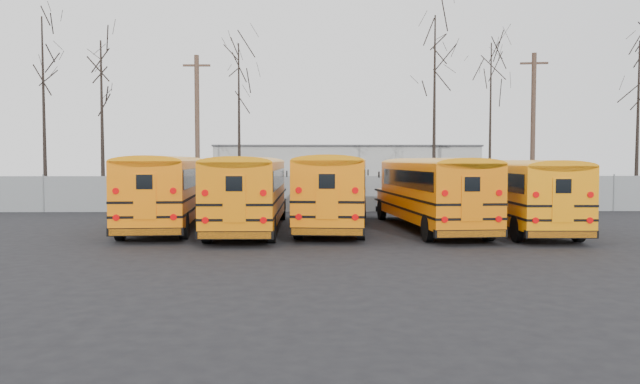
{
  "coord_description": "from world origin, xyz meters",
  "views": [
    {
      "loc": [
        -1.41,
        -22.83,
        2.93
      ],
      "look_at": [
        -0.85,
        2.48,
        1.6
      ],
      "focal_mm": 35.0,
      "sensor_mm": 36.0,
      "label": 1
    }
  ],
  "objects_px": {
    "bus_e": "(518,189)",
    "bus_c": "(335,185)",
    "bus_a": "(166,186)",
    "utility_pole_right": "(533,128)",
    "bus_d": "(432,187)",
    "bus_b": "(249,187)",
    "utility_pole_left": "(197,130)"
  },
  "relations": [
    {
      "from": "bus_b",
      "to": "bus_e",
      "type": "relative_size",
      "value": 1.04
    },
    {
      "from": "utility_pole_right",
      "to": "bus_e",
      "type": "bearing_deg",
      "value": -104.44
    },
    {
      "from": "bus_c",
      "to": "utility_pole_right",
      "type": "xyz_separation_m",
      "value": [
        12.99,
        12.7,
        3.06
      ]
    },
    {
      "from": "bus_e",
      "to": "utility_pole_right",
      "type": "bearing_deg",
      "value": 69.07
    },
    {
      "from": "bus_d",
      "to": "bus_c",
      "type": "bearing_deg",
      "value": 165.19
    },
    {
      "from": "bus_a",
      "to": "utility_pole_left",
      "type": "relative_size",
      "value": 1.24
    },
    {
      "from": "bus_a",
      "to": "utility_pole_left",
      "type": "distance_m",
      "value": 11.6
    },
    {
      "from": "bus_b",
      "to": "utility_pole_left",
      "type": "distance_m",
      "value": 13.27
    },
    {
      "from": "bus_b",
      "to": "bus_d",
      "type": "xyz_separation_m",
      "value": [
        7.45,
        0.22,
        -0.03
      ]
    },
    {
      "from": "bus_a",
      "to": "bus_c",
      "type": "height_order",
      "value": "bus_c"
    },
    {
      "from": "bus_b",
      "to": "bus_d",
      "type": "height_order",
      "value": "bus_b"
    },
    {
      "from": "bus_c",
      "to": "utility_pole_right",
      "type": "relative_size",
      "value": 1.2
    },
    {
      "from": "bus_a",
      "to": "utility_pole_left",
      "type": "xyz_separation_m",
      "value": [
        -0.63,
        11.23,
        2.85
      ]
    },
    {
      "from": "bus_d",
      "to": "utility_pole_right",
      "type": "xyz_separation_m",
      "value": [
        9.04,
        13.41,
        3.13
      ]
    },
    {
      "from": "utility_pole_left",
      "to": "bus_d",
      "type": "bearing_deg",
      "value": -45.53
    },
    {
      "from": "bus_b",
      "to": "bus_c",
      "type": "distance_m",
      "value": 3.63
    },
    {
      "from": "bus_b",
      "to": "utility_pole_left",
      "type": "height_order",
      "value": "utility_pole_left"
    },
    {
      "from": "bus_a",
      "to": "bus_d",
      "type": "xyz_separation_m",
      "value": [
        11.01,
        -0.81,
        -0.05
      ]
    },
    {
      "from": "bus_b",
      "to": "utility_pole_right",
      "type": "xyz_separation_m",
      "value": [
        16.5,
        13.64,
        3.1
      ]
    },
    {
      "from": "bus_b",
      "to": "bus_c",
      "type": "relative_size",
      "value": 0.97
    },
    {
      "from": "utility_pole_right",
      "to": "utility_pole_left",
      "type": "bearing_deg",
      "value": -168.51
    },
    {
      "from": "utility_pole_right",
      "to": "bus_d",
      "type": "bearing_deg",
      "value": -116.3
    },
    {
      "from": "bus_a",
      "to": "bus_b",
      "type": "bearing_deg",
      "value": -20.45
    },
    {
      "from": "bus_e",
      "to": "bus_a",
      "type": "bearing_deg",
      "value": 176.83
    },
    {
      "from": "bus_d",
      "to": "bus_e",
      "type": "relative_size",
      "value": 1.04
    },
    {
      "from": "bus_c",
      "to": "utility_pole_left",
      "type": "distance_m",
      "value": 13.98
    },
    {
      "from": "bus_a",
      "to": "bus_b",
      "type": "height_order",
      "value": "bus_a"
    },
    {
      "from": "utility_pole_right",
      "to": "bus_a",
      "type": "bearing_deg",
      "value": -140.16
    },
    {
      "from": "bus_e",
      "to": "bus_c",
      "type": "bearing_deg",
      "value": 173.43
    },
    {
      "from": "bus_a",
      "to": "bus_d",
      "type": "relative_size",
      "value": 1.03
    },
    {
      "from": "bus_c",
      "to": "bus_e",
      "type": "xyz_separation_m",
      "value": [
        7.41,
        -1.01,
        -0.12
      ]
    },
    {
      "from": "bus_b",
      "to": "bus_a",
      "type": "bearing_deg",
      "value": 164.22
    }
  ]
}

